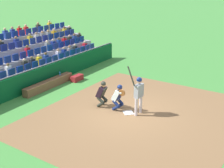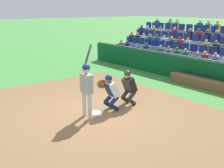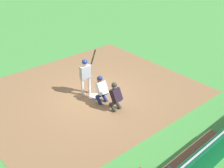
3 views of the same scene
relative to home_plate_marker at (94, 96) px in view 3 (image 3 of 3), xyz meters
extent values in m
plane|color=#428D3C|center=(0.00, 0.00, -0.02)|extent=(160.00, 160.00, 0.00)
cube|color=brown|center=(0.00, 0.50, -0.01)|extent=(9.91, 8.55, 0.01)
cube|color=white|center=(0.00, 0.00, 0.00)|extent=(0.62, 0.62, 0.02)
cylinder|color=silver|center=(-0.32, 0.44, 0.40)|extent=(0.14, 0.14, 0.83)
cylinder|color=silver|center=(0.05, 0.41, 0.40)|extent=(0.14, 0.14, 0.83)
cube|color=#9299A0|center=(-0.13, 0.43, 1.11)|extent=(0.49, 0.27, 0.59)
sphere|color=tan|center=(-0.13, 0.43, 1.56)|extent=(0.22, 0.22, 0.22)
sphere|color=navy|center=(-0.13, 0.43, 1.61)|extent=(0.24, 0.24, 0.24)
cylinder|color=#9299A0|center=(-0.08, 0.40, 1.39)|extent=(0.51, 0.19, 0.14)
cylinder|color=#9299A0|center=(0.11, 0.38, 1.39)|extent=(0.18, 0.16, 0.13)
cylinder|color=#272B22|center=(0.17, 0.18, 1.83)|extent=(0.08, 0.39, 0.85)
sphere|color=black|center=(0.16, 0.35, 1.42)|extent=(0.06, 0.06, 0.06)
cylinder|color=navy|center=(-0.22, -0.58, 0.14)|extent=(0.17, 0.39, 0.34)
cylinder|color=navy|center=(-0.22, -0.58, 0.36)|extent=(0.17, 0.39, 0.33)
cylinder|color=navy|center=(0.10, -0.61, 0.14)|extent=(0.17, 0.39, 0.34)
cylinder|color=navy|center=(0.10, -0.61, 0.36)|extent=(0.17, 0.39, 0.33)
cube|color=silver|center=(-0.06, -0.62, 0.71)|extent=(0.45, 0.50, 0.60)
cube|color=navy|center=(-0.05, -0.50, 0.71)|extent=(0.40, 0.28, 0.43)
sphere|color=brown|center=(-0.05, -0.49, 1.06)|extent=(0.22, 0.22, 0.22)
cube|color=black|center=(-0.05, -0.49, 1.06)|extent=(0.21, 0.14, 0.19)
sphere|color=navy|center=(-0.05, -0.49, 1.12)|extent=(0.24, 0.24, 0.24)
cylinder|color=brown|center=(0.08, -0.30, 0.93)|extent=(0.09, 0.30, 0.30)
cylinder|color=silver|center=(0.10, -0.48, 0.86)|extent=(0.13, 0.39, 0.22)
cylinder|color=#272B22|center=(-0.17, -1.44, 0.14)|extent=(0.17, 0.39, 0.34)
cylinder|color=#272B22|center=(-0.17, -1.44, 0.36)|extent=(0.17, 0.39, 0.33)
cylinder|color=#272B22|center=(0.15, -1.42, 0.14)|extent=(0.17, 0.39, 0.34)
cylinder|color=#272B22|center=(0.15, -1.42, 0.36)|extent=(0.17, 0.39, 0.33)
cube|color=black|center=(-0.01, -1.46, 0.71)|extent=(0.45, 0.47, 0.60)
cube|color=#272B22|center=(-0.02, -1.35, 0.71)|extent=(0.40, 0.26, 0.44)
sphere|color=#AD7E51|center=(-0.02, -1.35, 1.08)|extent=(0.22, 0.22, 0.22)
cube|color=black|center=(-0.02, -1.35, 1.08)|extent=(0.21, 0.13, 0.20)
sphere|color=#272B22|center=(-0.02, -1.35, 1.14)|extent=(0.24, 0.24, 0.24)
cube|color=#084D25|center=(0.00, -5.89, 0.54)|extent=(15.94, 0.24, 1.12)
cylinder|color=gray|center=(0.00, -5.89, 1.14)|extent=(15.94, 0.07, 0.07)
cube|color=brown|center=(-0.58, -5.34, 0.20)|extent=(3.54, 0.40, 0.44)
camera|label=1|loc=(10.83, 5.76, 5.79)|focal=47.64mm
camera|label=2|loc=(-7.06, 4.92, 3.36)|focal=44.58mm
camera|label=3|loc=(-6.90, -8.70, 6.79)|focal=45.42mm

